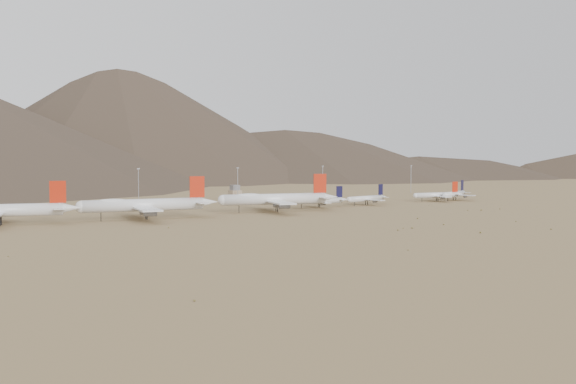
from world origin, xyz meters
TOP-DOWN VIEW (x-y plane):
  - ground at (0.00, 0.00)m, footprint 3000.00×3000.00m
  - mountain_ridge at (0.00, 900.00)m, footprint 4400.00×1000.00m
  - widebody_centre at (-81.33, 19.75)m, footprint 77.17×60.25m
  - widebody_east at (2.84, 19.64)m, footprint 76.18×60.16m
  - narrowbody_a at (45.00, 31.00)m, footprint 42.23×30.76m
  - narrowbody_b at (85.79, 30.13)m, footprint 42.47×31.01m
  - narrowbody_c at (153.27, 27.26)m, footprint 44.07×32.25m
  - narrowbody_d at (173.52, 28.58)m, footprint 43.47×32.61m
  - control_tower at (30.00, 120.00)m, footprint 8.00×8.00m
  - mast_west at (-46.46, 121.59)m, footprint 2.00×0.60m
  - mast_centre at (28.07, 112.04)m, footprint 2.00×0.60m
  - mast_east at (129.30, 140.15)m, footprint 2.00×0.60m
  - mast_far_east at (214.36, 117.77)m, footprint 2.00×0.60m
  - desert_scrub at (82.04, -96.72)m, footprint 419.80×174.31m

SIDE VIEW (x-z plane):
  - ground at x=0.00m, z-range 0.00..0.00m
  - desert_scrub at x=82.04m, z-range -0.13..0.77m
  - narrowbody_a at x=45.00m, z-range -2.46..11.56m
  - narrowbody_b at x=85.79m, z-range -2.48..11.65m
  - narrowbody_c at x=153.27m, z-range -2.58..12.11m
  - narrowbody_d at x=173.52m, z-range -2.65..12.47m
  - control_tower at x=30.00m, z-range -0.68..11.32m
  - widebody_centre at x=-81.33m, z-range -3.58..19.51m
  - widebody_east at x=2.84m, z-range -3.59..19.55m
  - mast_west at x=-46.46m, z-range 1.35..27.05m
  - mast_centre at x=28.07m, z-range 1.35..27.05m
  - mast_east at x=129.30m, z-range 1.35..27.05m
  - mast_far_east at x=214.36m, z-range 1.35..27.05m
  - mountain_ridge at x=0.00m, z-range 0.00..300.00m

